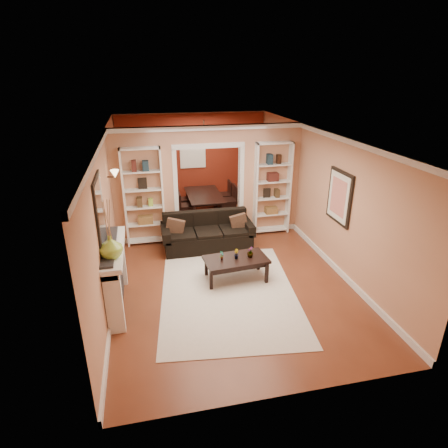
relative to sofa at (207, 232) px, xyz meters
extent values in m
plane|color=brown|center=(0.18, -0.45, -0.41)|extent=(8.00, 8.00, 0.00)
plane|color=white|center=(0.18, -0.45, 2.29)|extent=(8.00, 8.00, 0.00)
plane|color=tan|center=(0.18, 3.55, 0.94)|extent=(8.00, 0.00, 8.00)
plane|color=tan|center=(0.18, -4.45, 0.94)|extent=(8.00, 0.00, 8.00)
plane|color=tan|center=(-2.07, -0.45, 0.94)|extent=(0.00, 8.00, 8.00)
plane|color=tan|center=(2.43, -0.45, 0.94)|extent=(0.00, 8.00, 8.00)
cube|color=tan|center=(0.18, 0.75, 0.94)|extent=(4.50, 0.15, 2.70)
cube|color=maroon|center=(0.18, 3.52, 0.91)|extent=(4.44, 0.04, 2.64)
cube|color=#8CA5CC|center=(0.18, 3.48, 1.14)|extent=(0.78, 0.03, 0.98)
cube|color=silver|center=(0.04, -1.96, -0.40)|extent=(2.84, 3.70, 0.01)
cube|color=black|center=(0.00, 0.00, 0.00)|extent=(2.08, 0.90, 0.81)
cube|color=brown|center=(-0.74, -0.02, 0.19)|extent=(0.41, 0.21, 0.40)
cube|color=brown|center=(0.74, -0.02, 0.18)|extent=(0.38, 0.11, 0.38)
cube|color=black|center=(0.30, -1.51, -0.18)|extent=(1.27, 0.77, 0.46)
imported|color=#336626|center=(0.01, -1.51, 0.15)|extent=(0.11, 0.12, 0.18)
imported|color=#336626|center=(0.30, -1.51, 0.15)|extent=(0.09, 0.11, 0.19)
imported|color=#336626|center=(0.58, -1.51, 0.16)|extent=(0.14, 0.14, 0.22)
cube|color=white|center=(-1.37, 0.58, 0.74)|extent=(0.90, 0.30, 2.30)
cube|color=white|center=(1.73, 0.58, 0.74)|extent=(0.90, 0.30, 2.30)
cube|color=white|center=(-1.91, -1.95, 0.17)|extent=(0.32, 1.70, 1.16)
imported|color=#8DB53A|center=(-1.91, -2.36, 0.94)|extent=(0.47, 0.47, 0.38)
cube|color=silver|center=(-2.05, -1.95, 1.39)|extent=(0.03, 0.95, 1.10)
cube|color=#FFE0A5|center=(-1.97, 0.10, 1.42)|extent=(0.18, 0.18, 0.22)
cube|color=black|center=(2.39, -1.45, 1.14)|extent=(0.04, 0.85, 1.05)
imported|color=black|center=(0.33, 2.20, -0.11)|extent=(1.70, 0.95, 0.60)
cube|color=black|center=(-0.22, 1.90, -0.01)|extent=(0.51, 0.51, 0.79)
cube|color=black|center=(0.88, 1.90, 0.06)|extent=(0.57, 0.57, 0.92)
cube|color=black|center=(-0.22, 2.50, -0.02)|extent=(0.41, 0.41, 0.77)
cube|color=black|center=(0.88, 2.50, 0.03)|extent=(0.57, 0.57, 0.87)
cube|color=#301F16|center=(0.18, 2.25, 1.61)|extent=(0.50, 0.50, 0.30)
camera|label=1|loc=(-1.32, -7.78, 3.46)|focal=30.00mm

